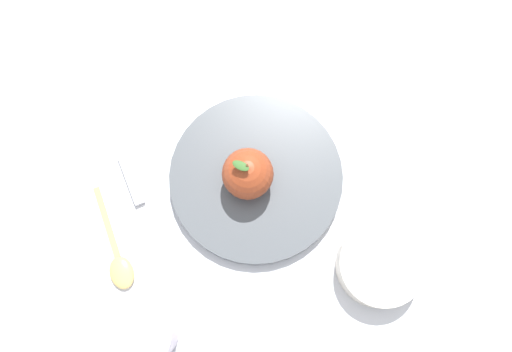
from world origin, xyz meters
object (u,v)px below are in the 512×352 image
dinner_plate (256,177)px  apple (248,174)px  knife (143,210)px  side_bowl (380,265)px  cup (149,336)px  spoon (119,262)px

dinner_plate → apple: size_ratio=3.07×
apple → knife: 0.17m
apple → side_bowl: size_ratio=0.70×
cup → spoon: (0.06, -0.10, -0.03)m
cup → knife: cup is taller
dinner_plate → spoon: bearing=32.6°
knife → spoon: spoon is taller
dinner_plate → cup: cup is taller
side_bowl → knife: side_bowl is taller
cup → knife: 0.18m
cup → spoon: bearing=-60.7°
knife → apple: bearing=-164.2°
spoon → knife: bearing=-111.3°
dinner_plate → side_bowl: (-0.18, 0.13, 0.01)m
apple → spoon: 0.23m
side_bowl → spoon: bearing=-0.2°
apple → cup: apple is taller
dinner_plate → side_bowl: bearing=144.0°
side_bowl → cup: cup is taller
apple → spoon: (0.19, 0.12, -0.05)m
cup → knife: size_ratio=0.33×
apple → side_bowl: bearing=146.9°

